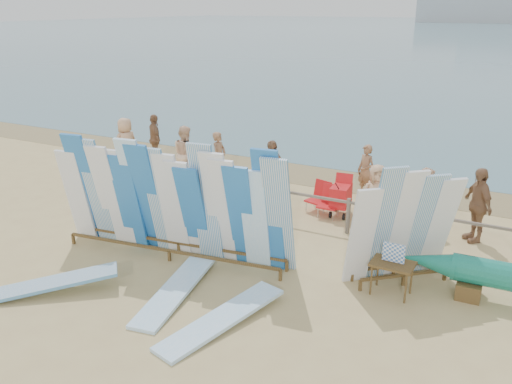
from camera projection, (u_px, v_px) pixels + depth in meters
The scene contains 22 objects.
ground at pixel (213, 264), 11.72m from camera, with size 160.00×160.00×0.00m, color tan.
wet_sand_strip at pixel (331, 176), 17.73m from camera, with size 40.00×2.60×0.01m, color olive.
distant_ship at pixel (494, 5), 165.54m from camera, with size 45.00×8.00×14.00m.
fence at pixel (275, 196), 14.02m from camera, with size 12.08×0.08×0.90m.
main_surfboard_rack at pixel (172, 205), 11.66m from camera, with size 5.51×1.44×2.76m.
side_surfboard_rack at pixel (403, 229), 10.66m from camera, with size 2.06×1.93×2.54m.
vendor_table at pixel (391, 277), 10.40m from camera, with size 0.82×0.59×1.07m.
flat_board_a at pixel (176, 295), 10.49m from camera, with size 0.56×2.70×0.07m, color #9BCFF8.
flat_board_b at pixel (222, 324), 9.52m from camera, with size 0.56×2.70×0.07m, color #9BCFF8.
flat_board_e at pixel (48, 293), 10.55m from camera, with size 0.56×2.70×0.07m, color white.
beach_chair_left at pixel (318, 203), 14.67m from camera, with size 0.66×0.67×0.83m.
beach_chair_right at pixel (329, 208), 14.29m from camera, with size 0.53×0.55×0.83m.
stroller at pixel (341, 200), 14.33m from camera, with size 0.62×0.83×1.08m.
beachgoer_extra_1 at pixel (155, 139), 19.01m from camera, with size 1.01×0.44×1.73m, color #8C6042.
beachgoer_6 at pixel (376, 196), 13.45m from camera, with size 0.80×0.38×1.63m, color tan.
beachgoer_8 at pixel (424, 198), 13.41m from camera, with size 0.77×0.37×1.58m, color beige.
beachgoer_0 at pixel (126, 144), 18.27m from camera, with size 0.86×0.41×1.76m, color tan.
beachgoer_2 at pixel (186, 154), 16.99m from camera, with size 0.87×0.42×1.78m, color beige.
beachgoer_4 at pixel (272, 171), 15.32m from camera, with size 1.03×0.45×1.76m, color #8C6042.
beachgoer_10 at pixel (478, 205), 12.63m from camera, with size 1.05×0.46×1.80m, color #8C6042.
beachgoer_1 at pixel (219, 158), 16.88m from camera, with size 0.59×0.32×1.62m, color #8C6042.
beachgoer_7 at pixel (366, 171), 15.63m from camera, with size 0.57×0.31×1.55m, color #8C6042.
Camera 1 is at (5.77, -8.89, 5.32)m, focal length 38.00 mm.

